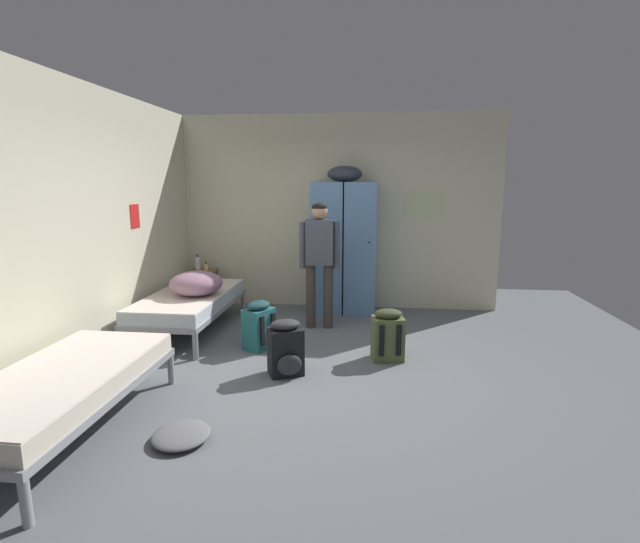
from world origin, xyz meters
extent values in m
plane|color=slate|center=(0.00, 0.00, 0.00)|extent=(7.82, 7.82, 0.00)
cube|color=beige|center=(0.00, 2.47, 1.40)|extent=(4.67, 0.06, 2.81)
cube|color=beige|center=(-2.31, 0.00, 1.40)|extent=(0.06, 4.89, 2.81)
cube|color=beige|center=(1.25, 2.44, 1.55)|extent=(0.55, 0.01, 0.40)
cube|color=red|center=(-2.27, 0.86, 1.45)|extent=(0.01, 0.20, 0.28)
cube|color=#5B84B2|center=(-0.10, 2.16, 0.93)|extent=(0.44, 0.52, 1.85)
cylinder|color=black|center=(0.02, 1.89, 1.05)|extent=(0.02, 0.03, 0.02)
cube|color=#5B84B2|center=(0.36, 2.16, 0.93)|extent=(0.44, 0.52, 1.85)
cylinder|color=black|center=(0.48, 1.89, 1.05)|extent=(0.02, 0.03, 0.02)
ellipsoid|color=#333842|center=(0.13, 2.16, 1.96)|extent=(0.48, 0.36, 0.22)
cylinder|color=brown|center=(-2.15, 2.04, 0.28)|extent=(0.03, 0.03, 0.55)
cylinder|color=brown|center=(-1.80, 2.04, 0.28)|extent=(0.03, 0.03, 0.55)
cylinder|color=brown|center=(-2.15, 2.31, 0.28)|extent=(0.03, 0.03, 0.55)
cylinder|color=brown|center=(-1.80, 2.31, 0.28)|extent=(0.03, 0.03, 0.55)
cube|color=brown|center=(-1.98, 2.18, 0.19)|extent=(0.38, 0.30, 0.02)
cube|color=brown|center=(-1.98, 2.18, 0.56)|extent=(0.38, 0.30, 0.02)
cylinder|color=gray|center=(-2.15, 0.11, 0.14)|extent=(0.06, 0.06, 0.28)
cylinder|color=gray|center=(-1.31, 0.11, 0.14)|extent=(0.06, 0.06, 0.28)
cylinder|color=gray|center=(-2.15, 1.95, 0.14)|extent=(0.06, 0.06, 0.28)
cylinder|color=gray|center=(-1.31, 1.95, 0.14)|extent=(0.06, 0.06, 0.28)
cube|color=gray|center=(-1.73, 1.03, 0.31)|extent=(0.90, 1.90, 0.06)
cube|color=silver|center=(-1.73, 1.03, 0.41)|extent=(0.87, 1.84, 0.14)
cube|color=silver|center=(-1.73, 1.03, 0.49)|extent=(0.86, 1.82, 0.01)
cylinder|color=gray|center=(-1.31, -2.34, 0.14)|extent=(0.06, 0.06, 0.28)
cylinder|color=gray|center=(-2.15, -0.50, 0.14)|extent=(0.06, 0.06, 0.28)
cylinder|color=gray|center=(-1.31, -0.50, 0.14)|extent=(0.06, 0.06, 0.28)
cube|color=gray|center=(-1.73, -1.42, 0.31)|extent=(0.90, 1.90, 0.06)
cube|color=beige|center=(-1.73, -1.42, 0.41)|extent=(0.87, 1.84, 0.14)
cube|color=silver|center=(-1.73, -1.42, 0.49)|extent=(0.86, 1.82, 0.01)
ellipsoid|color=gray|center=(-1.60, 0.95, 0.64)|extent=(0.64, 0.64, 0.29)
cylinder|color=#3D3833|center=(-0.02, 1.37, 0.41)|extent=(0.12, 0.12, 0.83)
cylinder|color=#3D3833|center=(-0.24, 1.35, 0.41)|extent=(0.12, 0.12, 0.83)
cube|color=#474C56|center=(-0.13, 1.36, 1.11)|extent=(0.36, 0.23, 0.57)
cylinder|color=#474C56|center=(0.08, 1.38, 1.07)|extent=(0.08, 0.08, 0.59)
cylinder|color=#474C56|center=(-0.34, 1.35, 1.07)|extent=(0.08, 0.08, 0.59)
sphere|color=tan|center=(-0.13, 1.36, 1.49)|extent=(0.20, 0.20, 0.20)
ellipsoid|color=black|center=(-0.13, 1.36, 1.54)|extent=(0.19, 0.19, 0.11)
cylinder|color=white|center=(-2.06, 2.20, 0.66)|extent=(0.07, 0.07, 0.19)
cylinder|color=#2666B2|center=(-2.06, 2.20, 0.77)|extent=(0.04, 0.04, 0.04)
cylinder|color=beige|center=(-1.91, 2.14, 0.62)|extent=(0.05, 0.05, 0.10)
cylinder|color=black|center=(-1.91, 2.14, 0.68)|extent=(0.03, 0.03, 0.03)
cube|color=#566038|center=(0.71, 0.34, 0.23)|extent=(0.36, 0.29, 0.46)
ellipsoid|color=#383D23|center=(0.68, 0.49, 0.15)|extent=(0.25, 0.12, 0.20)
ellipsoid|color=#383D23|center=(0.71, 0.34, 0.50)|extent=(0.32, 0.26, 0.10)
cube|color=black|center=(0.82, 0.22, 0.25)|extent=(0.05, 0.03, 0.32)
cube|color=black|center=(0.64, 0.19, 0.25)|extent=(0.05, 0.03, 0.32)
cube|color=#23666B|center=(-0.72, 0.51, 0.23)|extent=(0.37, 0.40, 0.46)
ellipsoid|color=#193D42|center=(-0.85, 0.59, 0.15)|extent=(0.19, 0.25, 0.20)
ellipsoid|color=#193D42|center=(-0.72, 0.51, 0.50)|extent=(0.33, 0.36, 0.10)
cube|color=black|center=(-0.56, 0.53, 0.25)|extent=(0.05, 0.06, 0.32)
cube|color=black|center=(-0.64, 0.37, 0.25)|extent=(0.05, 0.06, 0.32)
cube|color=black|center=(-0.29, -0.15, 0.23)|extent=(0.39, 0.35, 0.46)
ellipsoid|color=#2D2D33|center=(-0.23, -0.29, 0.15)|extent=(0.25, 0.17, 0.20)
ellipsoid|color=#2D2D33|center=(-0.29, -0.15, 0.50)|extent=(0.35, 0.32, 0.10)
cube|color=black|center=(-0.43, -0.07, 0.25)|extent=(0.06, 0.04, 0.32)
cube|color=black|center=(-0.27, 0.01, 0.25)|extent=(0.06, 0.04, 0.32)
ellipsoid|color=slate|center=(-0.83, -1.42, 0.04)|extent=(0.42, 0.43, 0.08)
camera|label=1|loc=(0.52, -4.37, 1.84)|focal=26.06mm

